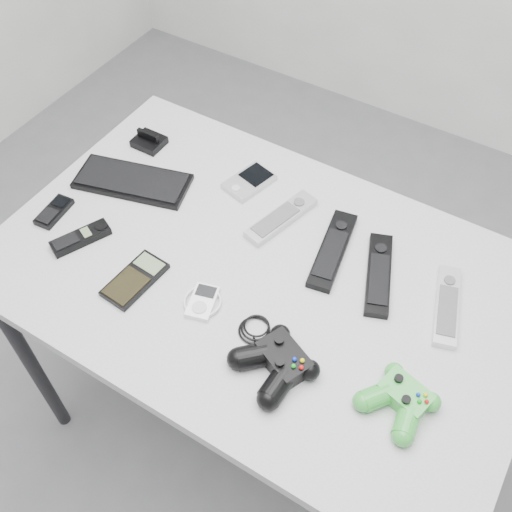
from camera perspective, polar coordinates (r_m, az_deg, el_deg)
The scene contains 15 objects.
floor at distance 2.01m, azimuth -0.46°, elevation -16.20°, with size 3.50×3.50×0.00m, color slate.
desk at distance 1.39m, azimuth 0.48°, elevation -3.21°, with size 1.20×0.77×0.80m.
pda_keyboard at distance 1.54m, azimuth -11.68°, elevation 7.03°, with size 0.28×0.12×0.02m, color black.
dock_bracket at distance 1.63m, azimuth -10.20°, elevation 10.94°, with size 0.08×0.07×0.04m, color black.
pda at distance 1.51m, azimuth -0.66°, elevation 7.14°, with size 0.08×0.12×0.02m, color #B5B4BC.
remote_silver_a at distance 1.42m, azimuth 2.42°, elevation 3.70°, with size 0.05×0.20×0.02m, color #B5B4BC.
remote_black_a at distance 1.34m, azimuth 11.61°, elevation -1.67°, with size 0.05×0.22×0.02m, color black.
remote_black_b at distance 1.37m, azimuth 7.31°, elevation 0.63°, with size 0.06×0.23×0.02m, color black.
remote_silver_b at distance 1.33m, azimuth 17.74°, elevation -4.49°, with size 0.05×0.20×0.02m, color silver.
mobile_phone at distance 1.52m, azimuth -18.69°, elevation 4.05°, with size 0.05×0.10×0.02m, color black.
cordless_handset at distance 1.44m, azimuth -16.36°, elevation 1.69°, with size 0.04×0.14×0.02m, color black.
calculator at distance 1.33m, azimuth -11.46°, elevation -2.19°, with size 0.07×0.15×0.01m, color black.
mp3_player at distance 1.28m, azimuth -5.12°, elevation -4.34°, with size 0.08×0.09×0.02m, color white.
controller_black at distance 1.18m, azimuth 2.06°, elevation -10.02°, with size 0.25×0.16×0.05m, color black, non-canonical shape.
controller_green at distance 1.18m, azimuth 13.61°, elevation -13.07°, with size 0.13×0.14×0.05m, color green, non-canonical shape.
Camera 1 is at (0.42, -0.65, 1.86)m, focal length 42.00 mm.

